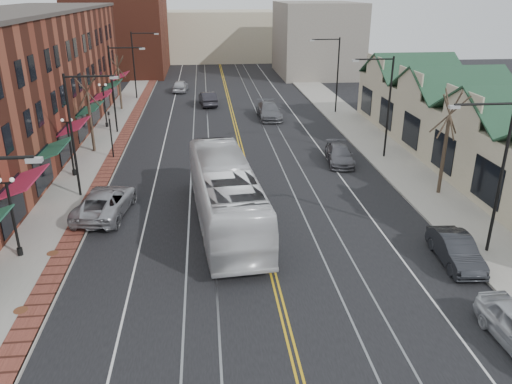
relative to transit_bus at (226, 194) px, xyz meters
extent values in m
plane|color=black|center=(2.00, -10.91, -1.88)|extent=(160.00, 160.00, 0.00)
cube|color=gray|center=(-10.00, 9.09, -1.81)|extent=(4.00, 120.00, 0.15)
cube|color=gray|center=(14.00, 9.09, -1.81)|extent=(4.00, 120.00, 0.15)
cube|color=#60281B|center=(-17.00, 16.09, 3.62)|extent=(10.00, 50.00, 11.00)
cube|color=#BAB08F|center=(20.00, 9.09, 0.42)|extent=(8.00, 36.00, 4.60)
cube|color=#60281B|center=(-14.00, 59.09, 5.12)|extent=(14.00, 18.00, 14.00)
cube|color=#BAB08F|center=(2.00, 74.09, 2.62)|extent=(22.00, 14.00, 9.00)
cube|color=slate|center=(17.00, 54.09, 3.62)|extent=(12.00, 16.00, 11.00)
cube|color=#999999|center=(-6.50, -10.91, 5.97)|extent=(0.50, 0.25, 0.15)
cylinder|color=black|center=(-9.50, 5.09, 2.27)|extent=(0.16, 0.16, 8.00)
cylinder|color=black|center=(-8.00, 5.09, 6.07)|extent=(3.00, 0.12, 0.12)
cube|color=#999999|center=(-6.50, 5.09, 5.97)|extent=(0.50, 0.25, 0.15)
cylinder|color=black|center=(-9.50, 21.09, 2.27)|extent=(0.16, 0.16, 8.00)
cylinder|color=black|center=(-8.00, 21.09, 6.07)|extent=(3.00, 0.12, 0.12)
cube|color=#999999|center=(-6.50, 21.09, 5.97)|extent=(0.50, 0.25, 0.15)
cylinder|color=black|center=(-9.50, 37.09, 2.27)|extent=(0.16, 0.16, 8.00)
cylinder|color=black|center=(-8.00, 37.09, 6.07)|extent=(3.00, 0.12, 0.12)
cube|color=#999999|center=(-6.50, 37.09, 5.97)|extent=(0.50, 0.25, 0.15)
cylinder|color=black|center=(13.50, -4.91, 2.27)|extent=(0.16, 0.16, 8.00)
cylinder|color=black|center=(12.00, -4.91, 6.07)|extent=(3.00, 0.12, 0.12)
cube|color=#999999|center=(10.50, -4.91, 5.97)|extent=(0.50, 0.25, 0.15)
cylinder|color=black|center=(13.50, 11.09, 2.27)|extent=(0.16, 0.16, 8.00)
cylinder|color=black|center=(12.00, 11.09, 6.07)|extent=(3.00, 0.12, 0.12)
cube|color=#999999|center=(10.50, 11.09, 5.97)|extent=(0.50, 0.25, 0.15)
cylinder|color=black|center=(13.50, 27.09, 2.27)|extent=(0.16, 0.16, 8.00)
cylinder|color=black|center=(12.00, 27.09, 6.07)|extent=(3.00, 0.12, 0.12)
cube|color=#999999|center=(10.50, 27.09, 5.97)|extent=(0.50, 0.25, 0.15)
cylinder|color=black|center=(-10.80, -2.91, -1.53)|extent=(0.28, 0.28, 0.40)
cylinder|color=black|center=(-10.80, -2.91, 0.27)|extent=(0.14, 0.14, 4.00)
cube|color=black|center=(-10.80, -2.91, 2.27)|extent=(0.60, 0.06, 0.06)
sphere|color=white|center=(-10.50, -2.91, 2.42)|extent=(0.24, 0.24, 0.24)
cylinder|color=black|center=(-10.80, 9.09, -1.53)|extent=(0.28, 0.28, 0.40)
cylinder|color=black|center=(-10.80, 9.09, 0.27)|extent=(0.14, 0.14, 4.00)
cube|color=black|center=(-10.80, 9.09, 2.27)|extent=(0.60, 0.06, 0.06)
sphere|color=white|center=(-11.10, 9.09, 2.42)|extent=(0.24, 0.24, 0.24)
sphere|color=white|center=(-10.50, 9.09, 2.42)|extent=(0.24, 0.24, 0.24)
cylinder|color=black|center=(-10.80, 23.09, -1.53)|extent=(0.28, 0.28, 0.40)
cylinder|color=black|center=(-10.80, 23.09, 0.27)|extent=(0.14, 0.14, 4.00)
cube|color=black|center=(-10.80, 23.09, 2.27)|extent=(0.60, 0.06, 0.06)
sphere|color=white|center=(-11.10, 23.09, 2.42)|extent=(0.24, 0.24, 0.24)
sphere|color=white|center=(-10.50, 23.09, 2.42)|extent=(0.24, 0.24, 0.24)
cylinder|color=#382B21|center=(-10.50, 15.09, 0.72)|extent=(0.24, 0.24, 4.90)
cylinder|color=#382B21|center=(-10.50, 15.09, 3.27)|extent=(0.58, 1.37, 2.90)
cylinder|color=#382B21|center=(-10.50, 15.09, 3.27)|extent=(1.60, 0.66, 2.78)
cylinder|color=#382B21|center=(-10.50, 15.09, 3.27)|extent=(0.53, 1.23, 2.96)
cylinder|color=#382B21|center=(-10.50, 15.09, 3.27)|extent=(1.69, 1.03, 2.64)
cylinder|color=#382B21|center=(-10.50, 15.09, 3.27)|extent=(1.78, 1.29, 2.48)
cylinder|color=#382B21|center=(-10.50, 31.09, 0.54)|extent=(0.24, 0.24, 4.55)
cylinder|color=#382B21|center=(-10.50, 31.09, 2.92)|extent=(0.55, 1.28, 2.69)
cylinder|color=#382B21|center=(-10.50, 31.09, 2.92)|extent=(1.49, 0.62, 2.58)
cylinder|color=#382B21|center=(-10.50, 31.09, 2.92)|extent=(0.50, 1.15, 2.75)
cylinder|color=#382B21|center=(-10.50, 31.09, 2.92)|extent=(1.57, 0.97, 2.45)
cylinder|color=#382B21|center=(-10.50, 31.09, 2.92)|extent=(1.66, 1.20, 2.30)
cylinder|color=#382B21|center=(14.50, 3.09, 0.89)|extent=(0.24, 0.24, 5.25)
cylinder|color=#382B21|center=(14.50, 3.09, 3.62)|extent=(0.61, 1.46, 3.10)
cylinder|color=#382B21|center=(14.50, 3.09, 3.62)|extent=(1.70, 0.70, 2.97)
cylinder|color=#382B21|center=(14.50, 3.09, 3.62)|extent=(0.56, 1.31, 3.17)
cylinder|color=#382B21|center=(14.50, 3.09, 3.62)|extent=(1.80, 1.10, 2.82)
cylinder|color=#382B21|center=(14.50, 3.09, 3.62)|extent=(1.90, 1.37, 2.65)
cylinder|color=#592D19|center=(-9.20, -7.91, -1.72)|extent=(0.60, 0.60, 0.02)
cylinder|color=#592D19|center=(-9.20, -2.91, -1.72)|extent=(0.60, 0.60, 0.02)
cylinder|color=black|center=(-8.60, 13.09, -0.13)|extent=(0.12, 0.12, 3.20)
imported|color=black|center=(-8.60, 13.09, 1.62)|extent=(0.18, 0.15, 0.90)
imported|color=white|center=(0.00, 0.00, 0.00)|extent=(4.33, 13.74, 3.76)
imported|color=#9EA0A5|center=(-7.30, 2.05, -1.05)|extent=(3.50, 6.27, 1.66)
imported|color=#222328|center=(11.30, -5.73, -1.15)|extent=(1.85, 4.53, 1.46)
imported|color=#5D5C63|center=(9.50, 10.17, -1.19)|extent=(2.48, 4.97, 1.39)
imported|color=black|center=(9.50, 10.46, -1.16)|extent=(1.96, 4.32, 1.44)
imported|color=#232228|center=(-0.62, 32.52, -1.07)|extent=(2.30, 5.10, 1.62)
imported|color=slate|center=(5.80, 25.45, -1.05)|extent=(2.40, 5.74, 1.66)
imported|color=#B3B4BA|center=(-4.20, 41.51, -1.10)|extent=(2.20, 4.72, 1.56)
camera|label=1|loc=(-0.99, -26.71, 11.06)|focal=35.00mm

